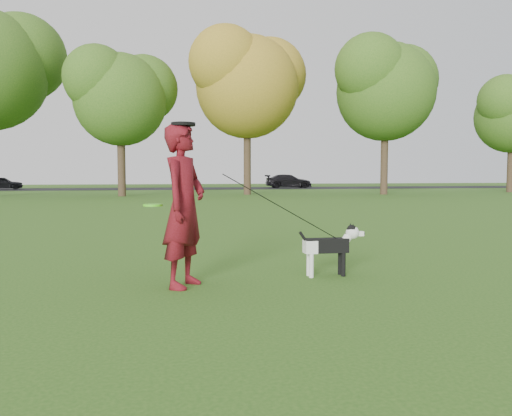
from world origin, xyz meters
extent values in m
plane|color=#285116|center=(0.00, 0.00, 0.00)|extent=(120.00, 120.00, 0.00)
cube|color=black|center=(0.00, 40.00, 0.01)|extent=(120.00, 7.00, 0.02)
imported|color=#560C0F|center=(-1.24, 0.05, 1.01)|extent=(0.78, 0.88, 2.03)
cube|color=black|center=(0.70, 0.33, 0.43)|extent=(0.60, 0.19, 0.20)
cube|color=white|center=(0.48, 0.33, 0.41)|extent=(0.17, 0.19, 0.18)
cylinder|color=white|center=(0.48, 0.26, 0.16)|extent=(0.06, 0.06, 0.33)
cylinder|color=white|center=(0.48, 0.39, 0.16)|extent=(0.06, 0.06, 0.33)
cylinder|color=black|center=(0.93, 0.26, 0.16)|extent=(0.06, 0.06, 0.33)
cylinder|color=black|center=(0.93, 0.39, 0.16)|extent=(0.06, 0.06, 0.33)
cylinder|color=white|center=(0.97, 0.33, 0.47)|extent=(0.20, 0.12, 0.21)
sphere|color=white|center=(1.08, 0.33, 0.59)|extent=(0.19, 0.19, 0.19)
sphere|color=black|center=(1.07, 0.33, 0.63)|extent=(0.14, 0.14, 0.14)
cube|color=white|center=(1.18, 0.33, 0.58)|extent=(0.12, 0.07, 0.07)
sphere|color=black|center=(1.25, 0.33, 0.58)|extent=(0.04, 0.04, 0.04)
cone|color=black|center=(1.07, 0.28, 0.69)|extent=(0.07, 0.07, 0.08)
cone|color=black|center=(1.07, 0.38, 0.69)|extent=(0.07, 0.07, 0.08)
cylinder|color=black|center=(0.42, 0.33, 0.49)|extent=(0.21, 0.04, 0.27)
cylinder|color=black|center=(0.91, 0.33, 0.48)|extent=(0.13, 0.13, 0.02)
imported|color=black|center=(-15.12, 40.00, 0.57)|extent=(3.42, 1.87, 1.10)
imported|color=black|center=(10.26, 40.00, 0.66)|extent=(4.47, 1.95, 1.28)
cylinder|color=#51E01C|center=(-1.61, -0.10, 1.04)|extent=(0.23, 0.23, 0.02)
cylinder|color=black|center=(-1.24, 0.05, 2.02)|extent=(0.30, 0.30, 0.04)
cylinder|color=#38281C|center=(-4.00, 25.50, 2.10)|extent=(0.48, 0.48, 4.20)
sphere|color=#426B1E|center=(-4.00, 25.50, 6.44)|extent=(5.60, 5.60, 5.60)
cylinder|color=#38281C|center=(4.00, 26.50, 2.52)|extent=(0.48, 0.48, 5.04)
sphere|color=#A58426|center=(4.00, 26.50, 7.73)|extent=(6.72, 6.72, 6.72)
cylinder|color=#38281C|center=(13.00, 25.00, 2.42)|extent=(0.48, 0.48, 4.83)
sphere|color=#426B1E|center=(13.00, 25.00, 7.41)|extent=(6.44, 6.44, 6.44)
cylinder|color=#38281C|center=(24.00, 27.00, 1.99)|extent=(0.48, 0.48, 3.99)
camera|label=1|loc=(-1.49, -6.18, 1.42)|focal=35.00mm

